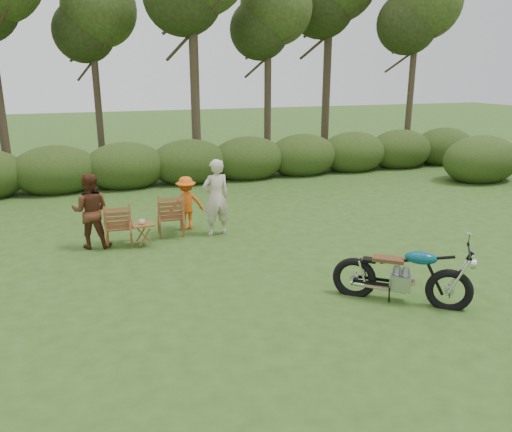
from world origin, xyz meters
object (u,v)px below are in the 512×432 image
object	(u,v)px
adult_b	(94,247)
cup	(142,222)
adult_a	(217,234)
lawn_chair_right	(171,234)
side_table	(143,235)
child	(187,229)
lawn_chair_left	(120,244)
motorcycle	(399,301)

from	to	relation	value
adult_b	cup	bearing A→B (deg)	178.99
adult_a	adult_b	size ratio (longest dim) A/B	1.09
lawn_chair_right	side_table	bearing A→B (deg)	44.31
cup	adult_b	size ratio (longest dim) A/B	0.08
adult_a	adult_b	distance (m)	2.59
child	adult_a	bearing A→B (deg)	132.45
side_table	child	xyz separation A→B (m)	(1.09, 0.81, -0.23)
lawn_chair_right	adult_b	size ratio (longest dim) A/B	0.60
adult_b	child	bearing A→B (deg)	-150.76
side_table	adult_a	world-z (taller)	adult_a
lawn_chair_left	child	distance (m)	1.65
lawn_chair_right	side_table	xyz separation A→B (m)	(-0.67, -0.54, 0.23)
lawn_chair_left	adult_a	size ratio (longest dim) A/B	0.53
motorcycle	adult_a	distance (m)	4.55
motorcycle	adult_b	world-z (taller)	adult_b
cup	adult_b	bearing A→B (deg)	164.67
lawn_chair_right	cup	size ratio (longest dim) A/B	7.60
side_table	adult_b	size ratio (longest dim) A/B	0.30
adult_a	lawn_chair_right	bearing A→B (deg)	-27.20
cup	child	distance (m)	1.46
adult_b	lawn_chair_left	bearing A→B (deg)	-166.91
side_table	cup	world-z (taller)	cup
lawn_chair_right	cup	xyz separation A→B (m)	(-0.68, -0.54, 0.51)
lawn_chair_right	adult_b	bearing A→B (deg)	14.98
side_table	cup	bearing A→B (deg)	-166.39
child	adult_b	bearing A→B (deg)	16.50
lawn_chair_right	child	xyz separation A→B (m)	(0.42, 0.28, 0.00)
child	cup	bearing A→B (deg)	38.17
motorcycle	lawn_chair_left	size ratio (longest dim) A/B	2.25
side_table	cup	xyz separation A→B (m)	(-0.01, -0.00, 0.28)
adult_a	lawn_chair_left	bearing A→B (deg)	-9.20
adult_a	child	xyz separation A→B (m)	(-0.53, 0.61, 0.00)
side_table	adult_b	distance (m)	1.04
lawn_chair_right	cup	world-z (taller)	cup
cup	adult_a	world-z (taller)	adult_a
adult_a	child	size ratio (longest dim) A/B	1.38
motorcycle	child	world-z (taller)	child
lawn_chair_right	lawn_chair_left	world-z (taller)	lawn_chair_right
lawn_chair_left	child	bearing A→B (deg)	-155.16
cup	lawn_chair_left	bearing A→B (deg)	150.59
side_table	child	size ratio (longest dim) A/B	0.38
motorcycle	child	distance (m)	5.33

